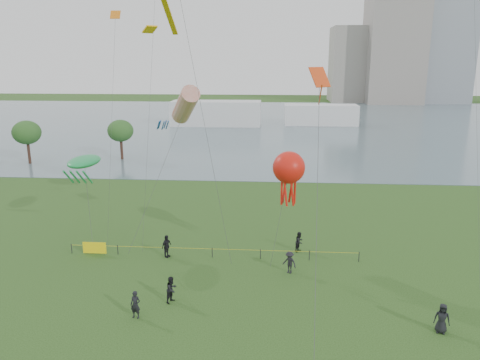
{
  "coord_description": "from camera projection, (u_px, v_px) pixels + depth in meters",
  "views": [
    {
      "loc": [
        2.2,
        -20.66,
        15.94
      ],
      "look_at": [
        0.0,
        10.0,
        8.0
      ],
      "focal_mm": 35.0,
      "sensor_mm": 36.0,
      "label": 1
    }
  ],
  "objects": [
    {
      "name": "kite_delta",
      "position": [
        320.0,
        91.0,
        28.39
      ],
      "size": [
        1.59,
        13.2,
        15.5
      ],
      "rotation": [
        0.0,
        0.0,
        0.22
      ],
      "color": "#3F3F42"
    },
    {
      "name": "spectator_c",
      "position": [
        167.0,
        246.0,
        38.67
      ],
      "size": [
        0.91,
        1.22,
        1.92
      ],
      "primitive_type": "imported",
      "rotation": [
        0.0,
        0.0,
        1.12
      ],
      "color": "black",
      "rests_on": "ground_plane"
    },
    {
      "name": "kite_windsock",
      "position": [
        185.0,
        105.0,
        40.63
      ],
      "size": [
        6.15,
        7.03,
        13.93
      ],
      "rotation": [
        0.0,
        0.0,
        0.27
      ],
      "color": "#3F3F42"
    },
    {
      "name": "building_low",
      "position": [
        352.0,
        65.0,
        180.62
      ],
      "size": [
        16.0,
        18.0,
        28.0
      ],
      "primitive_type": "cube",
      "color": "gray",
      "rests_on": "ground_plane"
    },
    {
      "name": "spectator_g",
      "position": [
        299.0,
        242.0,
        39.88
      ],
      "size": [
        1.01,
        1.06,
        1.73
      ],
      "primitive_type": "imported",
      "rotation": [
        0.0,
        0.0,
        0.99
      ],
      "color": "black",
      "rests_on": "ground_plane"
    },
    {
      "name": "kite_octopus",
      "position": [
        289.0,
        168.0,
        35.22
      ],
      "size": [
        2.51,
        2.45,
        9.28
      ],
      "rotation": [
        0.0,
        0.0,
        -0.41
      ],
      "color": "#3F3F42"
    },
    {
      "name": "building_mid",
      "position": [
        393.0,
        51.0,
        172.6
      ],
      "size": [
        20.0,
        20.0,
        38.0
      ],
      "primitive_type": "cube",
      "color": "gray",
      "rests_on": "ground_plane"
    },
    {
      "name": "spectator_f",
      "position": [
        135.0,
        305.0,
        29.54
      ],
      "size": [
        0.72,
        0.53,
        1.81
      ],
      "primitive_type": "imported",
      "rotation": [
        0.0,
        0.0,
        -0.16
      ],
      "color": "black",
      "rests_on": "ground_plane"
    },
    {
      "name": "trees",
      "position": [
        9.0,
        133.0,
        70.45
      ],
      "size": [
        29.28,
        15.94,
        7.88
      ],
      "color": "#331F17",
      "rests_on": "ground_plane"
    },
    {
      "name": "kite_creature",
      "position": [
        84.0,
        162.0,
        40.38
      ],
      "size": [
        2.46,
        4.71,
        7.83
      ],
      "rotation": [
        0.0,
        0.0,
        -0.29
      ],
      "color": "#3F3F42"
    },
    {
      "name": "fence",
      "position": [
        140.0,
        249.0,
        39.12
      ],
      "size": [
        24.07,
        0.07,
        1.05
      ],
      "color": "black",
      "rests_on": "ground_plane"
    },
    {
      "name": "spectator_d",
      "position": [
        442.0,
        318.0,
        27.94
      ],
      "size": [
        1.04,
        0.83,
        1.86
      ],
      "primitive_type": "imported",
      "rotation": [
        0.0,
        0.0,
        -0.29
      ],
      "color": "black",
      "rests_on": "ground_plane"
    },
    {
      "name": "pavilion_left",
      "position": [
        216.0,
        113.0,
        115.92
      ],
      "size": [
        22.0,
        8.0,
        6.0
      ],
      "primitive_type": "cube",
      "color": "silver",
      "rests_on": "ground_plane"
    },
    {
      "name": "spectator_a",
      "position": [
        172.0,
        289.0,
        31.49
      ],
      "size": [
        1.03,
        1.11,
        1.83
      ],
      "primitive_type": "imported",
      "rotation": [
        0.0,
        0.0,
        1.09
      ],
      "color": "black",
      "rests_on": "ground_plane"
    },
    {
      "name": "pavilion_right",
      "position": [
        321.0,
        115.0,
        117.14
      ],
      "size": [
        18.0,
        7.0,
        5.0
      ],
      "primitive_type": "cube",
      "color": "silver",
      "rests_on": "ground_plane"
    },
    {
      "name": "spectator_b",
      "position": [
        289.0,
        262.0,
        35.78
      ],
      "size": [
        1.31,
        1.16,
        1.76
      ],
      "primitive_type": "imported",
      "rotation": [
        0.0,
        0.0,
        -0.57
      ],
      "color": "black",
      "rests_on": "ground_plane"
    },
    {
      "name": "lake",
      "position": [
        265.0,
        123.0,
        120.66
      ],
      "size": [
        400.0,
        120.0,
        0.08
      ],
      "primitive_type": "cube",
      "color": "slate",
      "rests_on": "ground_plane"
    }
  ]
}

